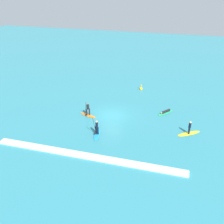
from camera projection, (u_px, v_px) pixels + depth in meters
The scene contains 7 objects.
ground_plane at pixel (112, 115), 35.14m from camera, with size 120.00×120.00×0.00m, color teal.
surfer_on_orange_board at pixel (88, 112), 34.82m from camera, with size 2.64×1.50×2.02m.
surfer_on_yellow_board at pixel (189, 131), 30.83m from camera, with size 2.87×2.39×1.69m.
surfer_on_green_board at pixel (166, 112), 35.71m from camera, with size 2.20×2.65×0.40m.
surfer_on_blue_board at pixel (97, 131), 30.67m from camera, with size 1.19×2.87×2.33m.
marker_buoy at pixel (141, 89), 43.17m from camera, with size 0.51×0.51×1.07m.
wave_crest at pixel (87, 156), 27.00m from camera, with size 20.39×0.90×0.18m, color white.
Camera 1 is at (8.56, -29.86, 16.44)m, focal length 42.22 mm.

